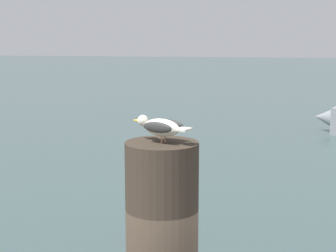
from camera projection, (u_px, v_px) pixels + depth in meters
mooring_post at (162, 236)px, 3.33m from camera, size 0.42×0.42×1.11m
seagull at (161, 127)px, 3.23m from camera, size 0.37×0.22×0.14m
channel_buoy at (149, 212)px, 9.55m from camera, size 0.56×0.56×1.33m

